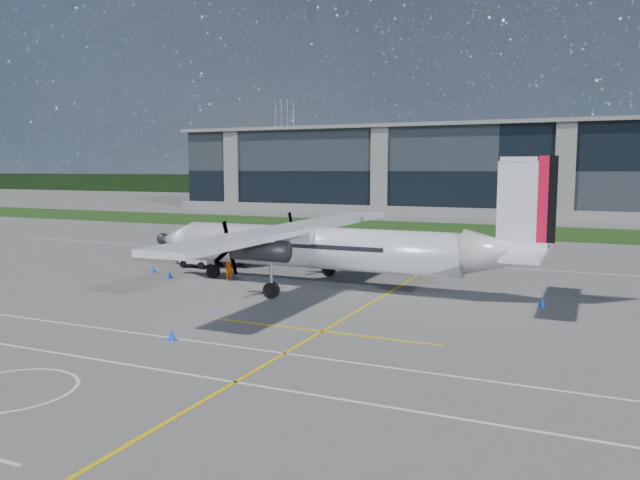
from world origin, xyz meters
name	(u,v)px	position (x,y,z in m)	size (l,w,h in m)	color
ground	(458,236)	(0.00, 40.00, 0.00)	(400.00, 400.00, 0.00)	slate
grass_strip	(471,230)	(0.00, 48.00, 0.02)	(400.00, 18.00, 0.04)	#173C10
terminal_building	(507,171)	(0.00, 80.00, 7.50)	(120.00, 20.00, 15.00)	black
tree_line	(538,187)	(0.00, 140.00, 3.00)	(400.00, 6.00, 6.00)	black
pylon_west	(285,147)	(-80.00, 150.00, 15.00)	(9.00, 4.60, 30.00)	gray
yellow_taxiway_centerline	(412,279)	(3.00, 10.00, 0.01)	(0.20, 70.00, 0.01)	yellow
white_lane_line	(170,372)	(0.00, -14.00, 0.01)	(90.00, 0.15, 0.01)	white
turboprop_aircraft	(331,224)	(-1.00, 4.33, 4.33)	(27.83, 28.86, 8.66)	silver
fuel_tanker_truck	(207,249)	(-14.61, 9.82, 1.31)	(6.96, 2.26, 2.61)	silver
baggage_tug	(198,256)	(-14.38, 8.26, 0.86)	(2.86, 1.72, 1.72)	white
ground_crew_person	(229,267)	(-8.73, 4.04, 0.99)	(0.81, 0.58, 1.98)	#F25907
safety_cone_fwd	(153,269)	(-16.02, 4.73, 0.25)	(0.36, 0.36, 0.50)	#0E40F0
safety_cone_stbdwing	(361,254)	(-4.37, 19.09, 0.25)	(0.36, 0.36, 0.50)	#0E40F0
safety_cone_tail	(542,302)	(12.31, 4.22, 0.25)	(0.36, 0.36, 0.50)	#0E40F0
safety_cone_portwing	(172,335)	(-2.78, -10.25, 0.25)	(0.36, 0.36, 0.50)	#0E40F0
safety_cone_nose_port	(170,275)	(-13.24, 3.12, 0.25)	(0.36, 0.36, 0.50)	#0E40F0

